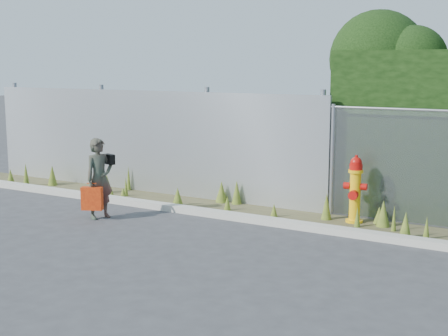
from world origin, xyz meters
The scene contains 8 objects.
ground centered at (0.00, 0.00, 0.00)m, with size 80.00×80.00×0.00m, color #39393C.
curb centered at (0.00, 1.80, 0.06)m, with size 16.00×0.22×0.12m, color #B0AD9F.
weed_strip centered at (0.07, 2.46, 0.14)m, with size 16.00×1.30×0.54m.
corrugated_fence centered at (-3.25, 3.01, 1.10)m, with size 8.50×0.21×2.30m.
fire_hydrant centered at (1.62, 2.63, 0.59)m, with size 0.40×0.36×1.21m.
woman centered at (-2.48, 0.70, 0.73)m, with size 0.53×0.35×1.45m, color #0F5F43.
red_tote_bag centered at (-2.50, 0.50, 0.39)m, with size 0.37×0.14×0.49m.
black_shoulder_bag centered at (-2.41, 0.89, 1.06)m, with size 0.24×0.10×0.18m.
Camera 1 is at (4.99, -7.69, 2.76)m, focal length 50.00 mm.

